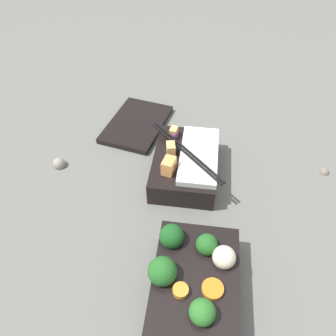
{
  "coord_description": "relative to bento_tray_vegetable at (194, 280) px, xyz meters",
  "views": [
    {
      "loc": [
        -0.34,
        -0.01,
        0.49
      ],
      "look_at": [
        0.09,
        0.05,
        0.05
      ],
      "focal_mm": 35.0,
      "sensor_mm": 36.0,
      "label": 1
    }
  ],
  "objects": [
    {
      "name": "ground_plane",
      "position": [
        0.12,
        0.02,
        -0.03
      ],
      "size": [
        3.0,
        3.0,
        0.0
      ],
      "primitive_type": "plane",
      "color": "slate"
    },
    {
      "name": "bento_lid",
      "position": [
        0.39,
        0.17,
        -0.02
      ],
      "size": [
        0.2,
        0.16,
        0.01
      ],
      "primitive_type": "cube",
      "rotation": [
        0.0,
        0.0,
        -0.21
      ],
      "color": "black",
      "rests_on": "ground_plane"
    },
    {
      "name": "bento_tray_vegetable",
      "position": [
        0.0,
        0.0,
        0.0
      ],
      "size": [
        0.18,
        0.13,
        0.08
      ],
      "color": "black",
      "rests_on": "ground_plane"
    },
    {
      "name": "bento_tray_rice",
      "position": [
        0.25,
        0.04,
        -0.0
      ],
      "size": [
        0.18,
        0.16,
        0.08
      ],
      "color": "black",
      "rests_on": "ground_plane"
    },
    {
      "name": "pebble_0",
      "position": [
        0.23,
        0.3,
        -0.02
      ],
      "size": [
        0.03,
        0.03,
        0.03
      ],
      "primitive_type": "sphere",
      "color": "gray",
      "rests_on": "ground_plane"
    },
    {
      "name": "pebble_1",
      "position": [
        0.29,
        -0.25,
        -0.03
      ],
      "size": [
        0.02,
        0.02,
        0.02
      ],
      "primitive_type": "sphere",
      "color": "#7A6B5B",
      "rests_on": "ground_plane"
    }
  ]
}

